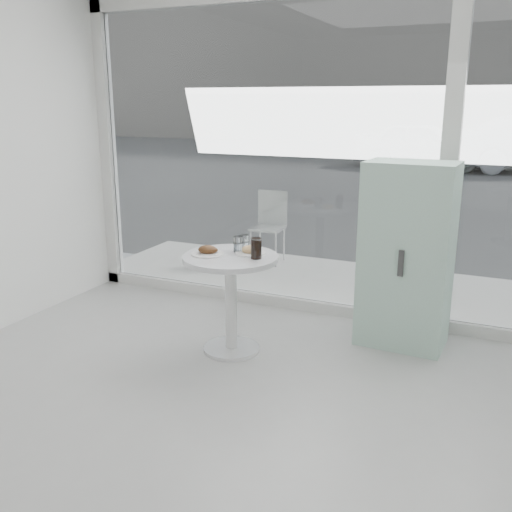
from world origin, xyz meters
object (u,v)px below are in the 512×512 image
at_px(car_white, 424,145).
at_px(plate_fritter, 208,251).
at_px(water_tumbler_a, 238,245).
at_px(cola_glass, 256,249).
at_px(water_tumbler_b, 244,244).
at_px(plate_donut, 251,251).
at_px(mint_cabinet, 406,256).
at_px(main_table, 231,283).
at_px(patio_chair, 270,222).

height_order(car_white, plate_fritter, car_white).
xyz_separation_m(water_tumbler_a, cola_glass, (0.20, -0.12, 0.02)).
bearing_deg(water_tumbler_b, plate_donut, -34.82).
bearing_deg(cola_glass, car_white, 93.15).
distance_m(plate_donut, water_tumbler_b, 0.11).
relative_size(car_white, water_tumbler_b, 31.07).
bearing_deg(mint_cabinet, water_tumbler_a, -150.77).
height_order(mint_cabinet, cola_glass, mint_cabinet).
height_order(plate_fritter, cola_glass, cola_glass).
height_order(mint_cabinet, car_white, mint_cabinet).
relative_size(main_table, water_tumbler_b, 6.17).
bearing_deg(patio_chair, car_white, 86.06).
distance_m(water_tumbler_b, cola_glass, 0.24).
xyz_separation_m(mint_cabinet, cola_glass, (-0.97, -0.69, 0.12)).
relative_size(main_table, car_white, 0.20).
relative_size(mint_cabinet, car_white, 0.37).
distance_m(patio_chair, car_white, 11.12).
bearing_deg(water_tumbler_b, cola_glass, -42.85).
relative_size(car_white, water_tumbler_a, 31.62).
bearing_deg(mint_cabinet, water_tumbler_b, -152.38).
xyz_separation_m(patio_chair, plate_fritter, (0.50, -2.39, 0.28)).
distance_m(patio_chair, cola_glass, 2.52).
xyz_separation_m(car_white, plate_donut, (0.65, -13.35, 0.13)).
relative_size(water_tumbler_a, cola_glass, 0.80).
bearing_deg(water_tumbler_a, patio_chair, 106.76).
relative_size(mint_cabinet, cola_glass, 9.46).
bearing_deg(water_tumbler_a, plate_donut, -4.79).
bearing_deg(mint_cabinet, car_white, 100.79).
distance_m(plate_donut, cola_glass, 0.15).
xyz_separation_m(plate_donut, water_tumbler_a, (-0.11, 0.01, 0.03)).
bearing_deg(water_tumbler_a, main_table, -94.19).
bearing_deg(water_tumbler_b, patio_chair, 107.65).
bearing_deg(patio_chair, water_tumbler_a, -76.52).
relative_size(mint_cabinet, plate_donut, 6.29).
relative_size(patio_chair, plate_fritter, 3.34).
xyz_separation_m(water_tumbler_b, cola_glass, (0.18, -0.17, 0.02)).
bearing_deg(plate_donut, main_table, -135.51).
height_order(water_tumbler_b, cola_glass, cola_glass).
bearing_deg(plate_donut, car_white, 92.77).
distance_m(mint_cabinet, plate_donut, 1.22).
height_order(mint_cabinet, plate_fritter, mint_cabinet).
relative_size(car_white, plate_donut, 16.78).
bearing_deg(water_tumbler_b, water_tumbler_a, -113.32).
distance_m(main_table, cola_glass, 0.36).
bearing_deg(plate_donut, cola_glass, -48.70).
distance_m(mint_cabinet, cola_glass, 1.20).
relative_size(plate_fritter, plate_donut, 1.07).
height_order(mint_cabinet, patio_chair, mint_cabinet).
distance_m(main_table, water_tumbler_a, 0.30).
distance_m(main_table, mint_cabinet, 1.38).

